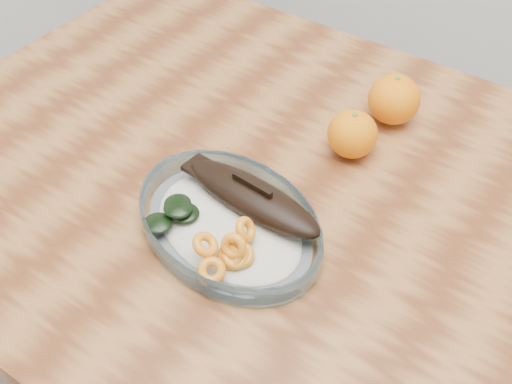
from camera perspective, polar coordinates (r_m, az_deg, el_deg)
dining_table at (r=0.93m, az=4.06°, el=-4.72°), size 1.20×0.80×0.75m
plated_meal at (r=0.80m, az=-2.38°, el=-2.53°), size 0.59×0.59×0.08m
orange_left at (r=0.98m, az=12.17°, el=8.04°), size 0.08×0.08×0.08m
orange_right at (r=0.91m, az=8.57°, el=5.11°), size 0.07×0.07×0.07m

